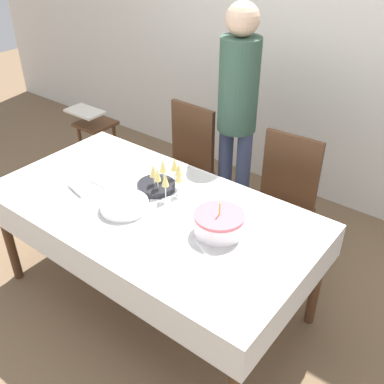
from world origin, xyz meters
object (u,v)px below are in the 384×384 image
at_px(birthday_cake, 219,223).
at_px(plate_stack_main, 124,205).
at_px(dining_chair_far_right, 281,199).
at_px(high_chair, 95,132).
at_px(person_standing, 238,102).
at_px(dining_chair_far_left, 184,162).
at_px(champagne_tray, 168,177).
at_px(plate_stack_dessert, 156,187).

height_order(birthday_cake, plate_stack_main, birthday_cake).
relative_size(dining_chair_far_right, plate_stack_main, 3.45).
relative_size(dining_chair_far_right, high_chair, 1.33).
height_order(birthday_cake, person_standing, person_standing).
bearing_deg(person_standing, dining_chair_far_left, -151.19).
relative_size(birthday_cake, champagne_tray, 0.92).
height_order(dining_chair_far_right, high_chair, dining_chair_far_right).
relative_size(dining_chair_far_left, plate_stack_dessert, 4.07).
xyz_separation_m(plate_stack_main, person_standing, (0.02, 1.13, 0.27)).
distance_m(champagne_tray, high_chair, 1.59).
height_order(champagne_tray, plate_stack_main, champagne_tray).
height_order(dining_chair_far_left, champagne_tray, dining_chair_far_left).
distance_m(dining_chair_far_right, champagne_tray, 0.85).
relative_size(champagne_tray, plate_stack_dessert, 1.24).
bearing_deg(dining_chair_far_right, plate_stack_dessert, -126.98).
relative_size(plate_stack_dessert, person_standing, 0.14).
xyz_separation_m(dining_chair_far_left, plate_stack_dessert, (0.33, -0.68, 0.24)).
distance_m(birthday_cake, champagne_tray, 0.50).
xyz_separation_m(plate_stack_main, plate_stack_dessert, (0.01, 0.26, -0.00)).
height_order(dining_chair_far_right, person_standing, person_standing).
bearing_deg(dining_chair_far_right, birthday_cake, -88.06).
xyz_separation_m(person_standing, high_chair, (-1.36, -0.19, -0.55)).
bearing_deg(champagne_tray, dining_chair_far_left, 121.67).
bearing_deg(high_chair, person_standing, 8.11).
xyz_separation_m(champagne_tray, high_chair, (-1.42, 0.64, -0.35)).
distance_m(plate_stack_dessert, person_standing, 0.91).
bearing_deg(birthday_cake, person_standing, 118.49).
relative_size(dining_chair_far_left, person_standing, 0.56).
distance_m(plate_stack_main, high_chair, 1.66).
xyz_separation_m(dining_chair_far_right, plate_stack_dessert, (-0.51, -0.68, 0.24)).
distance_m(birthday_cake, high_chair, 2.07).
distance_m(dining_chair_far_right, person_standing, 0.74).
relative_size(plate_stack_main, plate_stack_dessert, 1.18).
bearing_deg(dining_chair_far_right, dining_chair_far_left, 180.00).
bearing_deg(plate_stack_dessert, plate_stack_main, -91.89).
distance_m(plate_stack_main, plate_stack_dessert, 0.26).
xyz_separation_m(birthday_cake, plate_stack_dessert, (-0.54, 0.11, -0.04)).
distance_m(birthday_cake, person_standing, 1.14).
distance_m(champagne_tray, plate_stack_main, 0.31).
bearing_deg(person_standing, plate_stack_main, -90.85).
xyz_separation_m(dining_chair_far_left, champagne_tray, (0.40, -0.65, 0.31)).
height_order(champagne_tray, plate_stack_dessert, champagne_tray).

